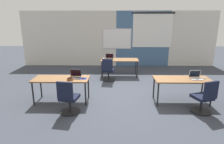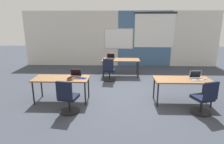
{
  "view_description": "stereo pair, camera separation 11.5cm",
  "coord_description": "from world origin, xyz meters",
  "px_view_note": "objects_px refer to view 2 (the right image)",
  "views": [
    {
      "loc": [
        -0.19,
        -5.95,
        2.36
      ],
      "look_at": [
        -0.28,
        -0.36,
        0.85
      ],
      "focal_mm": 31.08,
      "sensor_mm": 36.0,
      "label": 1
    },
    {
      "loc": [
        -0.07,
        -5.95,
        2.36
      ],
      "look_at": [
        -0.28,
        -0.36,
        0.85
      ],
      "focal_mm": 31.08,
      "sensor_mm": 36.0,
      "label": 2
    }
  ],
  "objects_px": {
    "desk_far_center": "(121,61)",
    "snack_bowl": "(70,79)",
    "chair_far_left": "(109,72)",
    "mouse_near_left_inner": "(83,78)",
    "chair_near_left_inner": "(68,100)",
    "desk_near_right": "(182,81)",
    "laptop_near_right_end": "(196,78)",
    "chair_near_right_end": "(204,100)",
    "mouse_far_left": "(105,58)",
    "laptop_near_left_inner": "(75,76)",
    "mouse_near_right_end": "(205,79)",
    "laptop_far_left": "(111,58)",
    "desk_near_left": "(61,80)"
  },
  "relations": [
    {
      "from": "desk_near_right",
      "to": "mouse_far_left",
      "type": "height_order",
      "value": "mouse_far_left"
    },
    {
      "from": "chair_far_left",
      "to": "mouse_near_left_inner",
      "type": "xyz_separation_m",
      "value": [
        -0.65,
        -2.05,
        0.36
      ]
    },
    {
      "from": "mouse_near_right_end",
      "to": "mouse_near_left_inner",
      "type": "xyz_separation_m",
      "value": [
        -3.49,
        -0.05,
        0.0
      ]
    },
    {
      "from": "mouse_near_right_end",
      "to": "desk_near_left",
      "type": "bearing_deg",
      "value": -179.76
    },
    {
      "from": "mouse_near_right_end",
      "to": "laptop_near_right_end",
      "type": "bearing_deg",
      "value": -178.16
    },
    {
      "from": "mouse_far_left",
      "to": "mouse_near_left_inner",
      "type": "bearing_deg",
      "value": -98.33
    },
    {
      "from": "desk_near_right",
      "to": "desk_far_center",
      "type": "relative_size",
      "value": 1.0
    },
    {
      "from": "chair_near_right_end",
      "to": "snack_bowl",
      "type": "distance_m",
      "value": 3.61
    },
    {
      "from": "laptop_near_right_end",
      "to": "snack_bowl",
      "type": "height_order",
      "value": "laptop_near_right_end"
    },
    {
      "from": "laptop_near_right_end",
      "to": "laptop_near_left_inner",
      "type": "height_order",
      "value": "same"
    },
    {
      "from": "desk_near_right",
      "to": "mouse_near_right_end",
      "type": "distance_m",
      "value": 0.63
    },
    {
      "from": "desk_near_right",
      "to": "snack_bowl",
      "type": "bearing_deg",
      "value": -176.64
    },
    {
      "from": "mouse_far_left",
      "to": "laptop_near_left_inner",
      "type": "distance_m",
      "value": 2.91
    },
    {
      "from": "desk_far_center",
      "to": "snack_bowl",
      "type": "height_order",
      "value": "snack_bowl"
    },
    {
      "from": "chair_near_left_inner",
      "to": "desk_near_right",
      "type": "bearing_deg",
      "value": -156.38
    },
    {
      "from": "desk_near_left",
      "to": "chair_near_right_end",
      "type": "distance_m",
      "value": 3.92
    },
    {
      "from": "mouse_near_right_end",
      "to": "chair_near_left_inner",
      "type": "xyz_separation_m",
      "value": [
        -3.75,
        -0.8,
        -0.36
      ]
    },
    {
      "from": "laptop_far_left",
      "to": "chair_near_right_end",
      "type": "relative_size",
      "value": 0.37
    },
    {
      "from": "mouse_far_left",
      "to": "desk_near_right",
      "type": "bearing_deg",
      "value": -49.79
    },
    {
      "from": "chair_far_left",
      "to": "laptop_near_right_end",
      "type": "height_order",
      "value": "laptop_near_right_end"
    },
    {
      "from": "laptop_far_left",
      "to": "mouse_far_left",
      "type": "bearing_deg",
      "value": -176.38
    },
    {
      "from": "laptop_near_left_inner",
      "to": "mouse_near_left_inner",
      "type": "xyz_separation_m",
      "value": [
        0.24,
        -0.09,
        -0.03
      ]
    },
    {
      "from": "laptop_far_left",
      "to": "chair_near_right_end",
      "type": "distance_m",
      "value": 4.41
    },
    {
      "from": "desk_far_center",
      "to": "chair_near_left_inner",
      "type": "distance_m",
      "value": 3.85
    },
    {
      "from": "mouse_near_right_end",
      "to": "snack_bowl",
      "type": "xyz_separation_m",
      "value": [
        -3.82,
        -0.2,
        0.02
      ]
    },
    {
      "from": "desk_near_right",
      "to": "chair_near_left_inner",
      "type": "relative_size",
      "value": 1.74
    },
    {
      "from": "laptop_near_right_end",
      "to": "mouse_near_left_inner",
      "type": "distance_m",
      "value": 3.25
    },
    {
      "from": "desk_near_right",
      "to": "desk_far_center",
      "type": "xyz_separation_m",
      "value": [
        -1.75,
        2.8,
        0.0
      ]
    },
    {
      "from": "laptop_near_right_end",
      "to": "chair_near_right_end",
      "type": "height_order",
      "value": "laptop_near_right_end"
    },
    {
      "from": "laptop_near_right_end",
      "to": "mouse_near_right_end",
      "type": "height_order",
      "value": "laptop_near_right_end"
    },
    {
      "from": "desk_far_center",
      "to": "mouse_near_left_inner",
      "type": "xyz_separation_m",
      "value": [
        -1.11,
        -2.83,
        0.08
      ]
    },
    {
      "from": "chair_near_left_inner",
      "to": "mouse_far_left",
      "type": "bearing_deg",
      "value": -91.05
    },
    {
      "from": "desk_near_right",
      "to": "desk_far_center",
      "type": "distance_m",
      "value": 3.3
    },
    {
      "from": "laptop_far_left",
      "to": "mouse_far_left",
      "type": "relative_size",
      "value": 3.25
    },
    {
      "from": "laptop_far_left",
      "to": "laptop_near_right_end",
      "type": "height_order",
      "value": "laptop_near_right_end"
    },
    {
      "from": "desk_near_right",
      "to": "chair_far_left",
      "type": "distance_m",
      "value": 3.01
    },
    {
      "from": "chair_near_right_end",
      "to": "desk_near_left",
      "type": "bearing_deg",
      "value": -29.61
    },
    {
      "from": "chair_far_left",
      "to": "chair_near_right_end",
      "type": "xyz_separation_m",
      "value": [
        2.56,
        -2.72,
        0.0
      ]
    },
    {
      "from": "desk_far_center",
      "to": "chair_far_left",
      "type": "height_order",
      "value": "chair_far_left"
    },
    {
      "from": "chair_near_right_end",
      "to": "snack_bowl",
      "type": "relative_size",
      "value": 5.18
    },
    {
      "from": "mouse_far_left",
      "to": "mouse_near_right_end",
      "type": "bearing_deg",
      "value": -43.12
    },
    {
      "from": "chair_near_right_end",
      "to": "mouse_near_left_inner",
      "type": "height_order",
      "value": "chair_near_right_end"
    },
    {
      "from": "snack_bowl",
      "to": "laptop_near_right_end",
      "type": "bearing_deg",
      "value": 3.15
    },
    {
      "from": "mouse_near_right_end",
      "to": "mouse_near_left_inner",
      "type": "bearing_deg",
      "value": -179.22
    },
    {
      "from": "chair_far_left",
      "to": "chair_near_left_inner",
      "type": "xyz_separation_m",
      "value": [
        -0.91,
        -2.8,
        0.0
      ]
    },
    {
      "from": "desk_near_left",
      "to": "laptop_near_left_inner",
      "type": "relative_size",
      "value": 4.52
    },
    {
      "from": "laptop_near_right_end",
      "to": "snack_bowl",
      "type": "relative_size",
      "value": 1.93
    },
    {
      "from": "laptop_near_right_end",
      "to": "laptop_near_left_inner",
      "type": "relative_size",
      "value": 0.97
    },
    {
      "from": "desk_near_left",
      "to": "laptop_far_left",
      "type": "height_order",
      "value": "laptop_far_left"
    },
    {
      "from": "desk_near_right",
      "to": "laptop_near_left_inner",
      "type": "relative_size",
      "value": 4.52
    }
  ]
}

